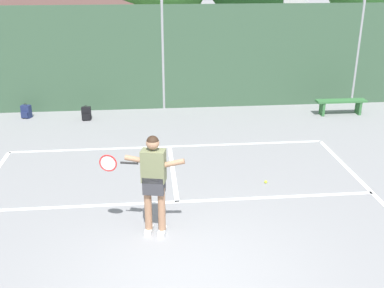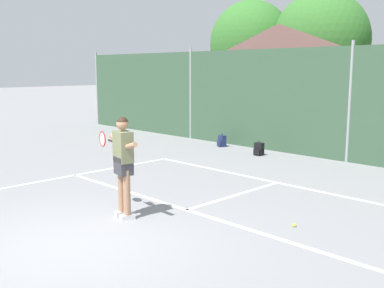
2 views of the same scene
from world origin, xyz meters
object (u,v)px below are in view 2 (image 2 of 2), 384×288
Objects in this scene: backpack_navy at (222,141)px; tennis_player at (123,158)px; backpack_black at (259,149)px; tennis_ball at (294,225)px.

tennis_player is at bearing -61.28° from backpack_navy.
tennis_player is 8.08m from backpack_navy.
backpack_navy is at bearing 118.72° from tennis_player.
tennis_player reaches higher than backpack_black.
tennis_player is 4.01× the size of backpack_navy.
backpack_black is at bearing -11.60° from backpack_navy.
tennis_ball is 0.14× the size of backpack_black.
backpack_navy is 1.00× the size of backpack_black.
tennis_player is at bearing -73.58° from backpack_black.
backpack_black is at bearing 132.26° from tennis_ball.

